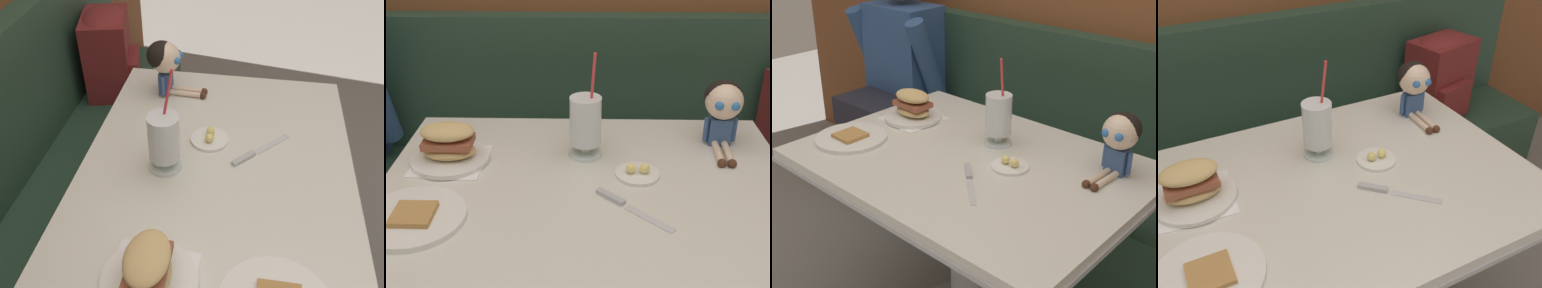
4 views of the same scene
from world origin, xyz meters
TOP-DOWN VIEW (x-y plane):
  - booth_bench at (0.00, 0.81)m, footprint 2.60×0.48m
  - diner_table at (0.00, 0.18)m, footprint 1.11×0.81m
  - toast_plate at (-0.41, 0.00)m, footprint 0.25×0.25m
  - milkshake_glass at (-0.01, 0.33)m, footprint 0.10×0.10m
  - sandwich_plate at (-0.39, 0.28)m, footprint 0.22×0.22m
  - butter_saucer at (0.13, 0.22)m, footprint 0.12×0.12m
  - butter_knife at (0.08, 0.08)m, footprint 0.18×0.18m
  - seated_doll at (0.40, 0.41)m, footprint 0.12×0.22m
  - backpack at (0.83, 0.78)m, footprint 0.34×0.30m

SIDE VIEW (x-z plane):
  - booth_bench at x=0.00m, z-range -0.17..0.83m
  - diner_table at x=0.00m, z-range 0.17..0.91m
  - backpack at x=0.83m, z-range 0.46..0.86m
  - butter_knife at x=0.08m, z-range 0.74..0.75m
  - toast_plate at x=-0.41m, z-range 0.74..0.76m
  - butter_saucer at x=0.13m, z-range 0.73..0.77m
  - sandwich_plate at x=-0.39m, z-range 0.73..0.84m
  - milkshake_glass at x=-0.01m, z-range 0.68..1.00m
  - seated_doll at x=0.40m, z-range 0.77..0.97m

